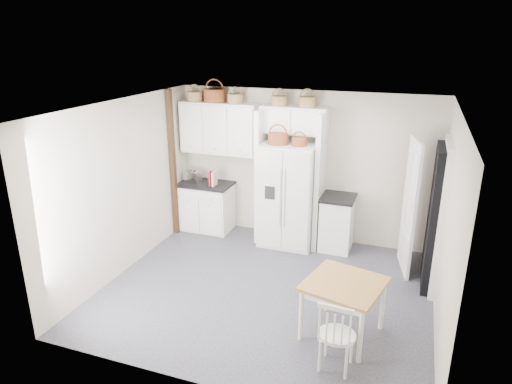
% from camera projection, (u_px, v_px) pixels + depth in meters
% --- Properties ---
extents(floor, '(4.50, 4.50, 0.00)m').
position_uv_depth(floor, '(266.00, 290.00, 6.53)').
color(floor, '#2A2A33').
rests_on(floor, ground).
extents(ceiling, '(4.50, 4.50, 0.00)m').
position_uv_depth(ceiling, '(268.00, 107.00, 5.67)').
color(ceiling, white).
rests_on(ceiling, wall_back).
extents(wall_back, '(4.50, 0.00, 4.50)m').
position_uv_depth(wall_back, '(304.00, 166.00, 7.88)').
color(wall_back, beige).
rests_on(wall_back, floor).
extents(wall_left, '(0.00, 4.00, 4.00)m').
position_uv_depth(wall_left, '(125.00, 187.00, 6.82)').
color(wall_left, beige).
rests_on(wall_left, floor).
extents(wall_right, '(0.00, 4.00, 4.00)m').
position_uv_depth(wall_right, '(448.00, 228.00, 5.38)').
color(wall_right, beige).
rests_on(wall_right, floor).
extents(refrigerator, '(0.92, 0.74, 1.77)m').
position_uv_depth(refrigerator, '(289.00, 195.00, 7.72)').
color(refrigerator, white).
rests_on(refrigerator, floor).
extents(base_cab_left, '(0.93, 0.59, 0.86)m').
position_uv_depth(base_cab_left, '(207.00, 207.00, 8.45)').
color(base_cab_left, white).
rests_on(base_cab_left, floor).
extents(base_cab_right, '(0.51, 0.61, 0.89)m').
position_uv_depth(base_cab_right, '(337.00, 224.00, 7.68)').
color(base_cab_right, white).
rests_on(base_cab_right, floor).
extents(dining_table, '(1.03, 1.03, 0.71)m').
position_uv_depth(dining_table, '(343.00, 309.00, 5.46)').
color(dining_table, '#A67C33').
rests_on(dining_table, floor).
extents(windsor_chair, '(0.43, 0.39, 0.83)m').
position_uv_depth(windsor_chair, '(337.00, 335.00, 4.88)').
color(windsor_chair, white).
rests_on(windsor_chair, floor).
extents(counter_left, '(0.97, 0.62, 0.04)m').
position_uv_depth(counter_left, '(206.00, 184.00, 8.31)').
color(counter_left, black).
rests_on(counter_left, base_cab_left).
extents(counter_right, '(0.55, 0.65, 0.04)m').
position_uv_depth(counter_right, '(339.00, 198.00, 7.52)').
color(counter_right, black).
rests_on(counter_right, base_cab_right).
extents(toaster, '(0.33, 0.25, 0.21)m').
position_uv_depth(toaster, '(193.00, 177.00, 8.33)').
color(toaster, silver).
rests_on(toaster, counter_left).
extents(cookbook_red, '(0.07, 0.17, 0.25)m').
position_uv_depth(cookbook_red, '(211.00, 178.00, 8.14)').
color(cookbook_red, maroon).
rests_on(cookbook_red, counter_left).
extents(cookbook_cream, '(0.04, 0.17, 0.26)m').
position_uv_depth(cookbook_cream, '(214.00, 179.00, 8.12)').
color(cookbook_cream, beige).
rests_on(cookbook_cream, counter_left).
extents(basket_upper_a, '(0.28, 0.28, 0.16)m').
position_uv_depth(basket_upper_a, '(195.00, 96.00, 7.98)').
color(basket_upper_a, brown).
rests_on(basket_upper_a, upper_cabinet).
extents(basket_upper_b, '(0.38, 0.38, 0.22)m').
position_uv_depth(basket_upper_b, '(215.00, 96.00, 7.85)').
color(basket_upper_b, brown).
rests_on(basket_upper_b, upper_cabinet).
extents(basket_upper_c, '(0.27, 0.27, 0.15)m').
position_uv_depth(basket_upper_c, '(235.00, 99.00, 7.74)').
color(basket_upper_c, brown).
rests_on(basket_upper_c, upper_cabinet).
extents(basket_bridge_a, '(0.28, 0.28, 0.15)m').
position_uv_depth(basket_bridge_a, '(279.00, 101.00, 7.49)').
color(basket_bridge_a, brown).
rests_on(basket_bridge_a, bridge_cabinet).
extents(basket_bridge_b, '(0.29, 0.29, 0.16)m').
position_uv_depth(basket_bridge_b, '(307.00, 102.00, 7.34)').
color(basket_bridge_b, brown).
rests_on(basket_bridge_b, bridge_cabinet).
extents(basket_fridge_a, '(0.33, 0.33, 0.18)m').
position_uv_depth(basket_fridge_a, '(278.00, 139.00, 7.37)').
color(basket_fridge_a, brown).
rests_on(basket_fridge_a, refrigerator).
extents(basket_fridge_b, '(0.24, 0.24, 0.13)m').
position_uv_depth(basket_fridge_b, '(299.00, 142.00, 7.27)').
color(basket_fridge_b, brown).
rests_on(basket_fridge_b, refrigerator).
extents(upper_cabinet, '(1.40, 0.34, 0.90)m').
position_uv_depth(upper_cabinet, '(219.00, 128.00, 8.01)').
color(upper_cabinet, white).
rests_on(upper_cabinet, wall_back).
extents(bridge_cabinet, '(1.12, 0.34, 0.45)m').
position_uv_depth(bridge_cabinet, '(294.00, 120.00, 7.51)').
color(bridge_cabinet, white).
rests_on(bridge_cabinet, wall_back).
extents(fridge_panel_left, '(0.08, 0.60, 2.30)m').
position_uv_depth(fridge_panel_left, '(262.00, 176.00, 7.87)').
color(fridge_panel_left, white).
rests_on(fridge_panel_left, floor).
extents(fridge_panel_right, '(0.08, 0.60, 2.30)m').
position_uv_depth(fridge_panel_right, '(320.00, 182.00, 7.55)').
color(fridge_panel_right, white).
rests_on(fridge_panel_right, floor).
extents(trim_post, '(0.09, 0.09, 2.60)m').
position_uv_depth(trim_post, '(173.00, 164.00, 8.00)').
color(trim_post, '#3B2011').
rests_on(trim_post, floor).
extents(doorway_void, '(0.18, 0.85, 2.05)m').
position_uv_depth(doorway_void, '(436.00, 218.00, 6.39)').
color(doorway_void, black).
rests_on(doorway_void, floor).
extents(door_slab, '(0.21, 0.79, 2.05)m').
position_uv_depth(door_slab, '(410.00, 207.00, 6.80)').
color(door_slab, white).
rests_on(door_slab, floor).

